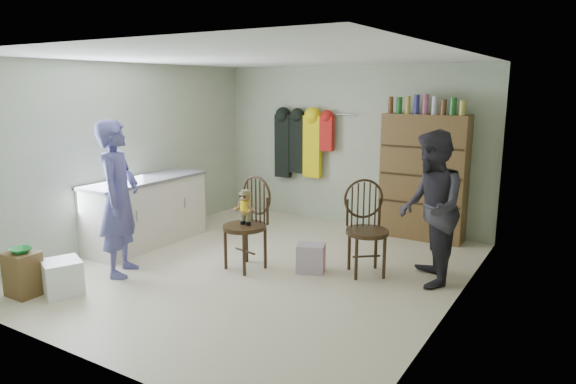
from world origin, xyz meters
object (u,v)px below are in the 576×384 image
Objects in this scene: counter at (146,211)px; chair_front at (248,217)px; chair_far at (366,224)px; dresser at (424,176)px.

chair_front reaches higher than counter.
chair_far is (3.06, 0.55, 0.13)m from counter.
dresser reaches higher than chair_front.
counter is at bearing -169.85° from chair_front.
chair_far is at bearing -94.58° from dresser.
chair_front is 0.54× the size of dresser.
counter is 0.90× the size of dresser.
dresser is (0.14, 1.75, 0.32)m from chair_far.
chair_far is at bearing 10.20° from counter.
counter is 1.64× the size of chair_front.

